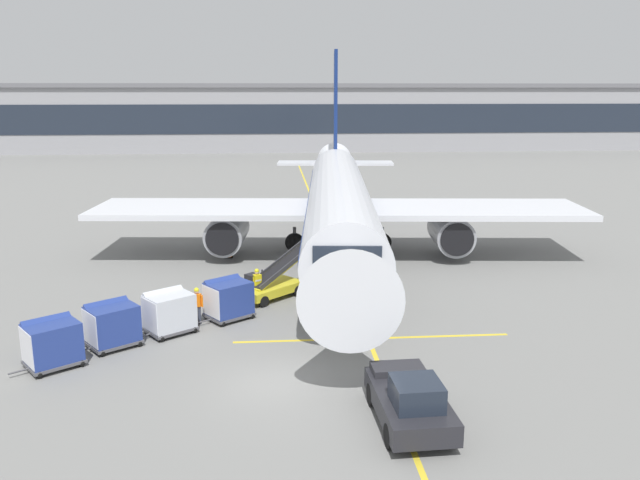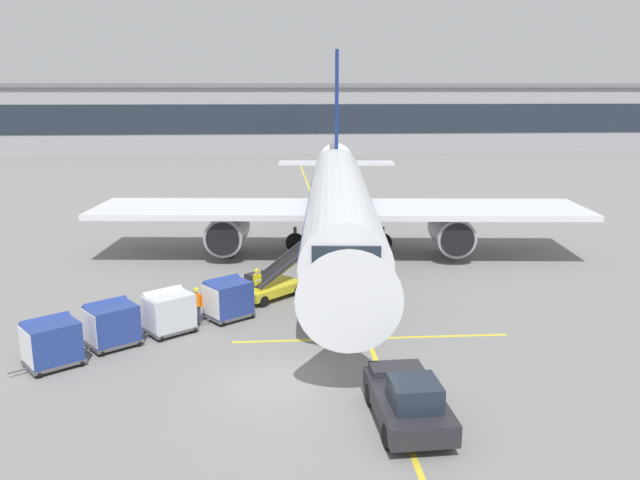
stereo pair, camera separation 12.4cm
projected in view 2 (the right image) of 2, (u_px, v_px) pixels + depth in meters
ground_plane at (273, 384)px, 23.64m from camera, size 600.00×600.00×0.00m
parked_airplane at (339, 202)px, 41.11m from camera, size 31.60×41.36×13.74m
belt_loader at (274, 281)px, 33.33m from camera, size 4.78×4.58×2.85m
baggage_cart_lead at (228, 298)px, 30.14m from camera, size 2.67×2.48×1.91m
baggage_cart_second at (168, 311)px, 28.38m from camera, size 2.67×2.48×1.91m
baggage_cart_third at (111, 323)px, 26.88m from camera, size 2.67×2.48×1.91m
baggage_cart_fourth at (51, 342)px, 24.92m from camera, size 2.67×2.48×1.91m
pushback_tug at (408, 401)px, 20.58m from camera, size 2.29×4.49×1.83m
ground_crew_by_loader at (257, 283)px, 32.52m from camera, size 0.49×0.41×1.74m
ground_crew_by_carts at (197, 303)px, 29.44m from camera, size 0.56×0.31×1.74m
safety_cone_engine_keepout at (229, 253)px, 41.32m from camera, size 0.53×0.53×0.61m
apron_guidance_line_lead_in at (336, 258)px, 41.19m from camera, size 0.20×110.00×0.01m
apron_guidance_line_stop_bar at (372, 338)px, 27.92m from camera, size 12.00×0.20×0.01m
terminal_building at (322, 117)px, 116.54m from camera, size 126.68×18.23×11.45m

